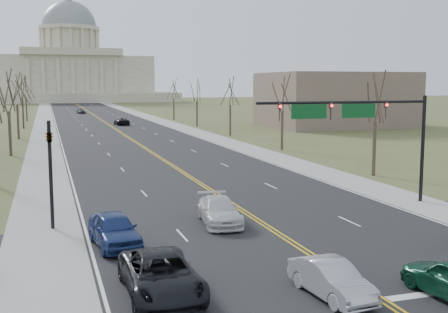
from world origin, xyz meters
TOP-DOWN VIEW (x-y plane):
  - ground at (0.00, 0.00)m, footprint 600.00×600.00m
  - road at (0.00, 110.00)m, footprint 20.00×380.00m
  - cross_road at (0.00, 6.00)m, footprint 120.00×14.00m
  - sidewalk_left at (-12.00, 110.00)m, footprint 4.00×380.00m
  - sidewalk_right at (12.00, 110.00)m, footprint 4.00×380.00m
  - center_line at (0.00, 110.00)m, footprint 0.42×380.00m
  - edge_line_left at (-9.80, 110.00)m, footprint 0.15×380.00m
  - edge_line_right at (9.80, 110.00)m, footprint 0.15×380.00m
  - capitol at (0.00, 249.91)m, footprint 90.00×60.00m
  - signal_mast at (7.45, 13.50)m, footprint 12.12×0.44m
  - signal_left at (-11.50, 13.50)m, footprint 0.32×0.36m
  - tree_r_0 at (15.50, 24.00)m, footprint 3.74×3.74m
  - tree_r_1 at (15.50, 44.00)m, footprint 3.74×3.74m
  - tree_l_1 at (-15.50, 48.00)m, footprint 3.96×3.96m
  - tree_r_2 at (15.50, 64.00)m, footprint 3.74×3.74m
  - tree_l_2 at (-15.50, 68.00)m, footprint 3.96×3.96m
  - tree_r_3 at (15.50, 84.00)m, footprint 3.74×3.74m
  - tree_l_3 at (-15.50, 88.00)m, footprint 3.96×3.96m
  - tree_r_4 at (15.50, 104.00)m, footprint 3.74×3.74m
  - tree_l_4 at (-15.50, 108.00)m, footprint 3.96×3.96m
  - bldg_right_mass at (40.00, 76.00)m, footprint 25.00×20.00m
  - car_sb_inner_lead at (-1.66, -0.13)m, footprint 1.86×4.30m
  - car_sb_outer_lead at (-7.72, 1.94)m, footprint 2.68×5.75m
  - car_sb_inner_second at (-2.37, 11.83)m, footprint 2.62×5.28m
  - car_sb_outer_second at (-8.63, 9.09)m, footprint 2.51×5.09m
  - car_far_nb at (2.34, 91.38)m, footprint 2.64×5.18m
  - car_far_sb at (-2.60, 137.05)m, footprint 2.34×4.57m

SIDE VIEW (x-z plane):
  - ground at x=0.00m, z-range 0.00..0.00m
  - road at x=0.00m, z-range 0.00..0.01m
  - cross_road at x=0.00m, z-range 0.00..0.01m
  - sidewalk_left at x=-12.00m, z-range 0.00..0.03m
  - sidewalk_right at x=12.00m, z-range 0.00..0.03m
  - center_line at x=0.00m, z-range 0.01..0.02m
  - edge_line_left at x=-9.80m, z-range 0.01..0.02m
  - edge_line_right at x=9.80m, z-range 0.01..0.02m
  - car_sb_inner_lead at x=-1.66m, z-range 0.01..1.39m
  - car_far_nb at x=2.34m, z-range 0.01..1.41m
  - car_sb_inner_second at x=-2.37m, z-range 0.01..1.49m
  - car_far_sb at x=-2.60m, z-range 0.01..1.50m
  - car_sb_outer_lead at x=-7.72m, z-range 0.01..1.60m
  - car_sb_outer_second at x=-8.63m, z-range 0.01..1.68m
  - signal_left at x=-11.50m, z-range 0.71..6.71m
  - bldg_right_mass at x=40.00m, z-range 0.00..10.00m
  - signal_mast at x=7.45m, z-range 2.16..9.36m
  - tree_r_0 at x=15.50m, z-range 2.30..10.80m
  - tree_r_1 at x=15.50m, z-range 2.30..10.80m
  - tree_r_2 at x=15.50m, z-range 2.30..10.80m
  - tree_r_3 at x=15.50m, z-range 2.30..10.80m
  - tree_r_4 at x=15.50m, z-range 2.30..10.80m
  - tree_l_1 at x=-15.50m, z-range 2.44..11.44m
  - tree_l_2 at x=-15.50m, z-range 2.44..11.44m
  - tree_l_3 at x=-15.50m, z-range 2.44..11.44m
  - tree_l_4 at x=-15.50m, z-range 2.44..11.44m
  - capitol at x=0.00m, z-range -10.80..39.20m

